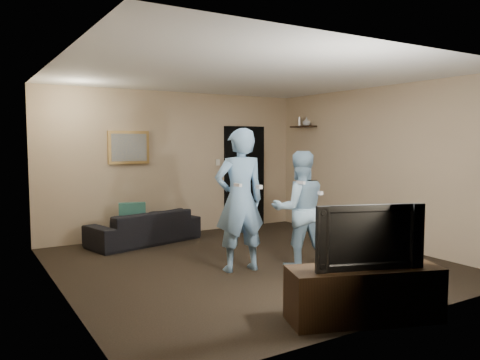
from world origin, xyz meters
TOP-DOWN VIEW (x-y plane):
  - ground at (0.00, 0.00)m, footprint 5.00×5.00m
  - ceiling at (0.00, 0.00)m, footprint 5.00×5.00m
  - wall_back at (0.00, 2.50)m, footprint 5.00×0.04m
  - wall_front at (0.00, -2.50)m, footprint 5.00×0.04m
  - wall_left at (-2.50, 0.00)m, footprint 0.04×5.00m
  - wall_right at (2.50, 0.00)m, footprint 0.04×5.00m
  - sofa at (-0.81, 2.01)m, footprint 1.99×1.15m
  - throw_pillow at (-1.01, 2.01)m, footprint 0.45×0.26m
  - painting_frame at (-0.90, 2.48)m, footprint 0.72×0.05m
  - painting_canvas at (-0.90, 2.45)m, footprint 0.62×0.01m
  - doorway at (1.45, 2.47)m, footprint 0.90×0.06m
  - light_switch at (0.85, 2.48)m, footprint 0.08×0.02m
  - wall_shelf at (2.39, 1.80)m, footprint 0.20×0.60m
  - shelf_vase at (2.39, 1.70)m, footprint 0.20×0.20m
  - shelf_figurine at (2.39, 1.92)m, footprint 0.06×0.06m
  - tv_console at (-0.17, -2.32)m, footprint 1.55×0.94m
  - television at (-0.17, -2.32)m, footprint 1.05×0.49m
  - wii_player_left at (-0.30, -0.24)m, footprint 0.74×0.56m
  - wii_player_right at (0.50, -0.49)m, footprint 0.92×0.82m

SIDE VIEW (x-z plane):
  - ground at x=0.00m, z-range 0.00..0.00m
  - tv_console at x=-0.17m, z-range -0.01..0.51m
  - sofa at x=-0.81m, z-range 0.00..0.55m
  - throw_pillow at x=-1.01m, z-range 0.26..0.70m
  - wii_player_right at x=0.50m, z-range 0.00..1.58m
  - television at x=-0.17m, z-range 0.51..1.13m
  - wii_player_left at x=-0.30m, z-range 0.00..1.88m
  - doorway at x=1.45m, z-range 0.00..2.00m
  - wall_back at x=0.00m, z-range 0.00..2.60m
  - wall_front at x=0.00m, z-range 0.00..2.60m
  - wall_left at x=-2.50m, z-range 0.00..2.60m
  - wall_right at x=2.50m, z-range 0.00..2.60m
  - light_switch at x=0.85m, z-range 1.24..1.36m
  - painting_frame at x=-0.90m, z-range 1.32..1.89m
  - painting_canvas at x=-0.90m, z-range 1.37..1.83m
  - wall_shelf at x=2.39m, z-range 1.98..2.00m
  - shelf_vase at x=2.39m, z-range 2.00..2.17m
  - shelf_figurine at x=2.39m, z-range 2.00..2.18m
  - ceiling at x=0.00m, z-range 2.58..2.62m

